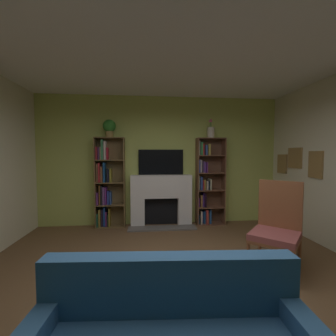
# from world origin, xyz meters

# --- Properties ---
(ground_plane) EXTENTS (6.43, 6.43, 0.00)m
(ground_plane) POSITION_xyz_m (0.00, 0.00, 0.00)
(ground_plane) COLOR brown
(wall_back_accent) EXTENTS (5.43, 0.06, 2.84)m
(wall_back_accent) POSITION_xyz_m (0.00, 2.71, 1.42)
(wall_back_accent) COLOR #B8C460
(wall_back_accent) RESTS_ON ground_plane
(ceiling) EXTENTS (5.43, 5.48, 0.06)m
(ceiling) POSITION_xyz_m (0.00, 0.00, 2.87)
(ceiling) COLOR white
(ceiling) RESTS_ON wall_back_accent
(fireplace) EXTENTS (1.43, 0.55, 1.11)m
(fireplace) POSITION_xyz_m (0.00, 2.55, 0.60)
(fireplace) COLOR white
(fireplace) RESTS_ON ground_plane
(tv) EXTENTS (0.99, 0.06, 0.56)m
(tv) POSITION_xyz_m (0.00, 2.65, 1.39)
(tv) COLOR black
(tv) RESTS_ON fireplace
(bookshelf_left) EXTENTS (0.62, 0.27, 1.92)m
(bookshelf_left) POSITION_xyz_m (-1.17, 2.58, 0.91)
(bookshelf_left) COLOR brown
(bookshelf_left) RESTS_ON ground_plane
(bookshelf_right) EXTENTS (0.62, 0.30, 1.92)m
(bookshelf_right) POSITION_xyz_m (1.03, 2.57, 0.92)
(bookshelf_right) COLOR brown
(bookshelf_right) RESTS_ON ground_plane
(potted_plant) EXTENTS (0.27, 0.27, 0.37)m
(potted_plant) POSITION_xyz_m (-1.10, 2.53, 2.14)
(potted_plant) COLOR #9C7C45
(potted_plant) RESTS_ON bookshelf_left
(vase_with_flowers) EXTENTS (0.16, 0.16, 0.42)m
(vase_with_flowers) POSITION_xyz_m (1.10, 2.53, 2.06)
(vase_with_flowers) COLOR beige
(vase_with_flowers) RESTS_ON bookshelf_right
(armchair) EXTENTS (0.82, 0.82, 1.19)m
(armchair) POSITION_xyz_m (1.43, 0.46, 0.58)
(armchair) COLOR brown
(armchair) RESTS_ON ground_plane
(coffee_table) EXTENTS (0.78, 0.52, 0.42)m
(coffee_table) POSITION_xyz_m (-0.21, -0.43, 0.36)
(coffee_table) COLOR brown
(coffee_table) RESTS_ON ground_plane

